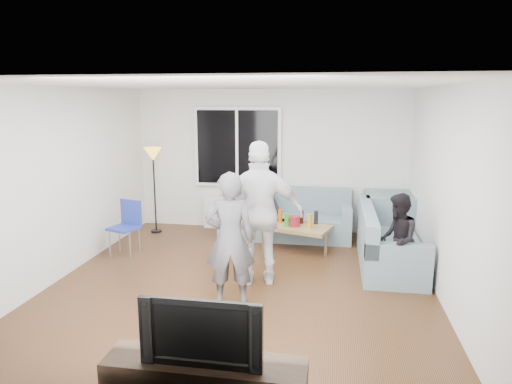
% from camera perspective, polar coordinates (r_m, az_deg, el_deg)
% --- Properties ---
extents(floor, '(5.00, 5.50, 0.04)m').
position_cam_1_polar(floor, '(6.27, -1.85, -11.61)').
color(floor, '#56351C').
rests_on(floor, ground).
extents(ceiling, '(5.00, 5.50, 0.04)m').
position_cam_1_polar(ceiling, '(5.77, -2.03, 13.28)').
color(ceiling, white).
rests_on(ceiling, ground).
extents(wall_back, '(5.00, 0.04, 2.60)m').
position_cam_1_polar(wall_back, '(8.57, 1.76, 3.89)').
color(wall_back, silver).
rests_on(wall_back, ground).
extents(wall_front, '(5.00, 0.04, 2.60)m').
position_cam_1_polar(wall_front, '(3.31, -11.66, -9.04)').
color(wall_front, silver).
rests_on(wall_front, ground).
extents(wall_left, '(0.04, 5.50, 2.60)m').
position_cam_1_polar(wall_left, '(6.83, -23.12, 0.97)').
color(wall_left, silver).
rests_on(wall_left, ground).
extents(wall_right, '(0.04, 5.50, 2.60)m').
position_cam_1_polar(wall_right, '(5.92, 22.71, -0.52)').
color(wall_right, silver).
rests_on(wall_right, ground).
extents(window_frame, '(1.62, 0.06, 1.47)m').
position_cam_1_polar(window_frame, '(8.57, -2.30, 5.56)').
color(window_frame, white).
rests_on(window_frame, wall_back).
extents(window_glass, '(1.50, 0.02, 1.35)m').
position_cam_1_polar(window_glass, '(8.53, -2.35, 5.54)').
color(window_glass, black).
rests_on(window_glass, window_frame).
extents(window_mullion, '(0.05, 0.03, 1.35)m').
position_cam_1_polar(window_mullion, '(8.52, -2.37, 5.53)').
color(window_mullion, white).
rests_on(window_mullion, window_frame).
extents(radiator, '(1.30, 0.12, 0.62)m').
position_cam_1_polar(radiator, '(8.75, -2.29, -2.57)').
color(radiator, silver).
rests_on(radiator, floor).
extents(potted_plant, '(0.23, 0.20, 0.37)m').
position_cam_1_polar(potted_plant, '(8.52, 1.17, 0.46)').
color(potted_plant, '#376A2A').
rests_on(potted_plant, radiator).
extents(vase, '(0.16, 0.16, 0.16)m').
position_cam_1_polar(vase, '(8.65, -3.06, -0.08)').
color(vase, silver).
rests_on(vase, radiator).
extents(sofa_back_section, '(2.30, 0.85, 0.85)m').
position_cam_1_polar(sofa_back_section, '(8.21, 3.66, -2.70)').
color(sofa_back_section, slate).
rests_on(sofa_back_section, floor).
extents(sofa_right_section, '(2.00, 0.85, 0.85)m').
position_cam_1_polar(sofa_right_section, '(7.11, 16.23, -5.43)').
color(sofa_right_section, slate).
rests_on(sofa_right_section, floor).
extents(sofa_corner, '(0.85, 0.85, 0.85)m').
position_cam_1_polar(sofa_corner, '(8.23, 16.16, -3.11)').
color(sofa_corner, slate).
rests_on(sofa_corner, floor).
extents(cushion_yellow, '(0.42, 0.36, 0.14)m').
position_cam_1_polar(cushion_yellow, '(8.30, -2.24, -1.92)').
color(cushion_yellow, '#C7881D').
rests_on(cushion_yellow, sofa_back_section).
extents(cushion_red, '(0.38, 0.33, 0.13)m').
position_cam_1_polar(cushion_red, '(8.31, 0.32, -1.90)').
color(cushion_red, maroon).
rests_on(cushion_red, sofa_back_section).
extents(coffee_table, '(1.23, 0.91, 0.40)m').
position_cam_1_polar(coffee_table, '(7.63, 4.91, -5.59)').
color(coffee_table, '#9A7B4A').
rests_on(coffee_table, floor).
extents(pitcher, '(0.17, 0.17, 0.17)m').
position_cam_1_polar(pitcher, '(7.50, 4.78, -3.62)').
color(pitcher, maroon).
rests_on(pitcher, coffee_table).
extents(side_chair, '(0.50, 0.50, 0.86)m').
position_cam_1_polar(side_chair, '(7.55, -16.00, -4.39)').
color(side_chair, navy).
rests_on(side_chair, floor).
extents(floor_lamp, '(0.32, 0.32, 1.56)m').
position_cam_1_polar(floor_lamp, '(8.63, -12.42, 0.17)').
color(floor_lamp, gold).
rests_on(floor_lamp, floor).
extents(player_left, '(0.66, 0.50, 1.62)m').
position_cam_1_polar(player_left, '(5.46, -3.25, -5.90)').
color(player_left, '#4E4D53').
rests_on(player_left, floor).
extents(player_right, '(1.19, 0.66, 1.91)m').
position_cam_1_polar(player_right, '(6.04, 0.55, -2.71)').
color(player_right, silver).
rests_on(player_right, floor).
extents(spectator_right, '(0.49, 0.62, 1.23)m').
position_cam_1_polar(spectator_right, '(6.36, 17.07, -5.69)').
color(spectator_right, black).
rests_on(spectator_right, floor).
extents(spectator_back, '(0.82, 0.55, 1.17)m').
position_cam_1_polar(spectator_back, '(8.26, 0.68, -1.44)').
color(spectator_back, black).
rests_on(spectator_back, floor).
extents(television, '(0.95, 0.12, 0.55)m').
position_cam_1_polar(television, '(3.72, -6.47, -16.37)').
color(television, black).
rests_on(television, tv_console).
extents(bottle_b, '(0.08, 0.08, 0.22)m').
position_cam_1_polar(bottle_b, '(7.49, 3.81, -3.46)').
color(bottle_b, '#259B1C').
rests_on(bottle_b, coffee_table).
extents(bottle_e, '(0.07, 0.07, 0.22)m').
position_cam_1_polar(bottle_e, '(7.67, 7.42, -3.14)').
color(bottle_e, black).
rests_on(bottle_e, coffee_table).
extents(bottle_c, '(0.07, 0.07, 0.22)m').
position_cam_1_polar(bottle_c, '(7.68, 5.65, -3.10)').
color(bottle_c, black).
rests_on(bottle_c, coffee_table).
extents(bottle_d, '(0.07, 0.07, 0.23)m').
position_cam_1_polar(bottle_d, '(7.42, 6.63, -3.60)').
color(bottle_d, orange).
rests_on(bottle_d, coffee_table).
extents(bottle_a, '(0.07, 0.07, 0.23)m').
position_cam_1_polar(bottle_a, '(7.70, 3.02, -2.99)').
color(bottle_a, '#C45B0B').
rests_on(bottle_a, coffee_table).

